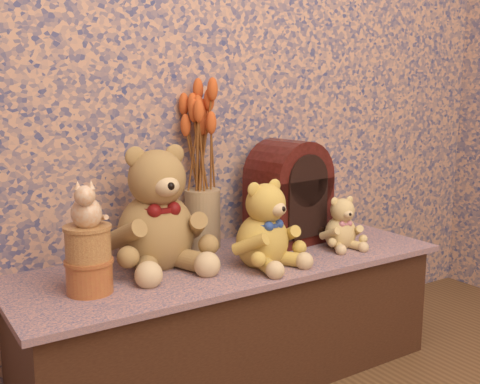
# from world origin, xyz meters

# --- Properties ---
(display_shelf) EXTENTS (1.46, 0.52, 0.41)m
(display_shelf) POSITION_xyz_m (0.00, 1.25, 0.21)
(display_shelf) COLOR navy
(display_shelf) RESTS_ON ground
(teddy_large) EXTENTS (0.35, 0.41, 0.42)m
(teddy_large) POSITION_xyz_m (-0.23, 1.33, 0.62)
(teddy_large) COLOR #9B6C3C
(teddy_large) RESTS_ON display_shelf
(teddy_medium) EXTENTS (0.28, 0.32, 0.30)m
(teddy_medium) POSITION_xyz_m (0.06, 1.16, 0.56)
(teddy_medium) COLOR #AF8631
(teddy_medium) RESTS_ON display_shelf
(teddy_small) EXTENTS (0.19, 0.22, 0.20)m
(teddy_small) POSITION_xyz_m (0.41, 1.17, 0.51)
(teddy_small) COLOR tan
(teddy_small) RESTS_ON display_shelf
(cathedral_radio) EXTENTS (0.30, 0.23, 0.38)m
(cathedral_radio) POSITION_xyz_m (0.30, 1.33, 0.61)
(cathedral_radio) COLOR #360E09
(cathedral_radio) RESTS_ON display_shelf
(ceramic_vase) EXTENTS (0.13, 0.13, 0.21)m
(ceramic_vase) POSITION_xyz_m (-0.00, 1.44, 0.52)
(ceramic_vase) COLOR tan
(ceramic_vase) RESTS_ON display_shelf
(dried_stalks) EXTENTS (0.30, 0.30, 0.44)m
(dried_stalks) POSITION_xyz_m (-0.00, 1.44, 0.85)
(dried_stalks) COLOR #D15321
(dried_stalks) RESTS_ON ceramic_vase
(biscuit_tin_lower) EXTENTS (0.16, 0.16, 0.09)m
(biscuit_tin_lower) POSITION_xyz_m (-0.50, 1.21, 0.46)
(biscuit_tin_lower) COLOR #C18938
(biscuit_tin_lower) RESTS_ON display_shelf
(biscuit_tin_upper) EXTENTS (0.14, 0.14, 0.10)m
(biscuit_tin_upper) POSITION_xyz_m (-0.50, 1.21, 0.56)
(biscuit_tin_upper) COLOR #D9B25F
(biscuit_tin_upper) RESTS_ON biscuit_tin_lower
(cat_figurine) EXTENTS (0.13, 0.14, 0.14)m
(cat_figurine) POSITION_xyz_m (-0.50, 1.21, 0.67)
(cat_figurine) COLOR silver
(cat_figurine) RESTS_ON biscuit_tin_upper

